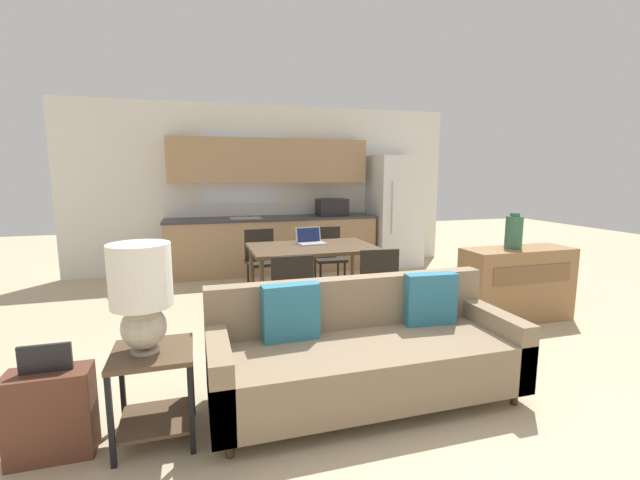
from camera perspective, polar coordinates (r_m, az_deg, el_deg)
ground_plane at (r=3.24m, az=8.71°, el=-21.00°), size 20.00×20.00×0.00m
wall_back at (r=7.27m, az=-6.92°, el=6.90°), size 6.40×0.07×2.70m
kitchen_counter at (r=7.01m, az=-6.22°, el=2.63°), size 3.38×0.65×2.15m
refrigerator at (r=7.56m, az=9.93°, el=3.81°), size 0.79×0.77×1.90m
dining_table at (r=5.03m, az=-1.02°, el=-1.53°), size 1.45×0.95×0.76m
couch at (r=3.18m, az=5.79°, el=-14.65°), size 2.17×0.80×0.85m
side_table at (r=2.88m, az=-21.27°, el=-16.99°), size 0.46×0.46×0.57m
table_lamp at (r=2.69m, az=-22.72°, el=-6.21°), size 0.35×0.35×0.65m
credenza at (r=5.20m, az=24.70°, el=-5.34°), size 1.22×0.45×0.80m
vase at (r=5.07m, az=24.43°, el=0.99°), size 0.18×0.18×0.39m
dining_chair_near_right at (r=4.50m, az=7.38°, el=-5.71°), size 0.46×0.46×0.85m
dining_chair_far_right at (r=6.00m, az=1.13°, el=-1.92°), size 0.44×0.44×0.85m
dining_chair_far_left at (r=5.81m, az=-7.80°, el=-2.37°), size 0.45×0.45×0.85m
dining_chair_near_left at (r=4.15m, az=-4.03°, el=-6.93°), size 0.43×0.43×0.85m
laptop at (r=5.19m, az=-1.30°, el=0.04°), size 0.35×0.29×0.20m
suitcase at (r=3.04m, az=-32.23°, el=-18.94°), size 0.45×0.22×0.67m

